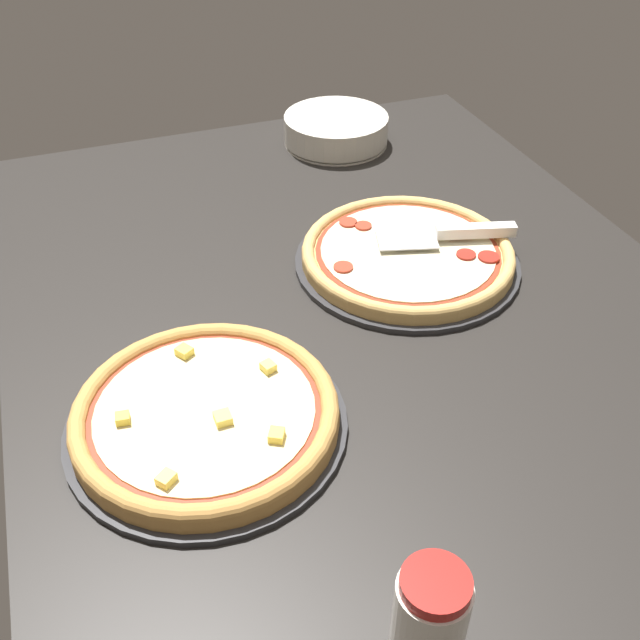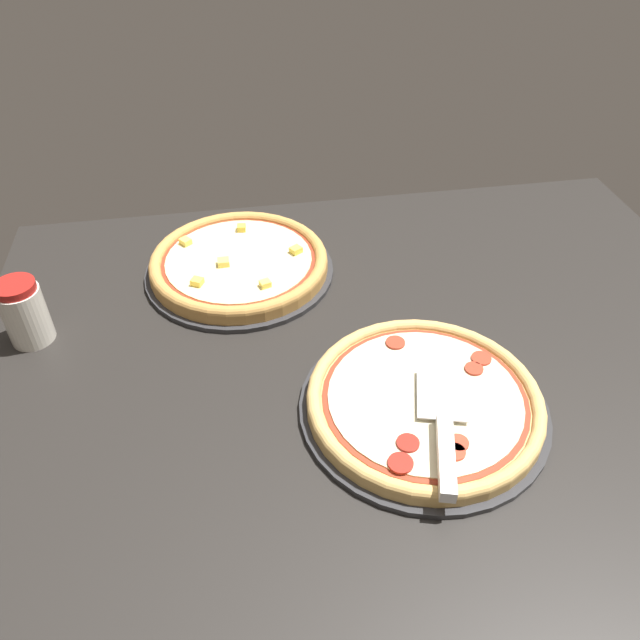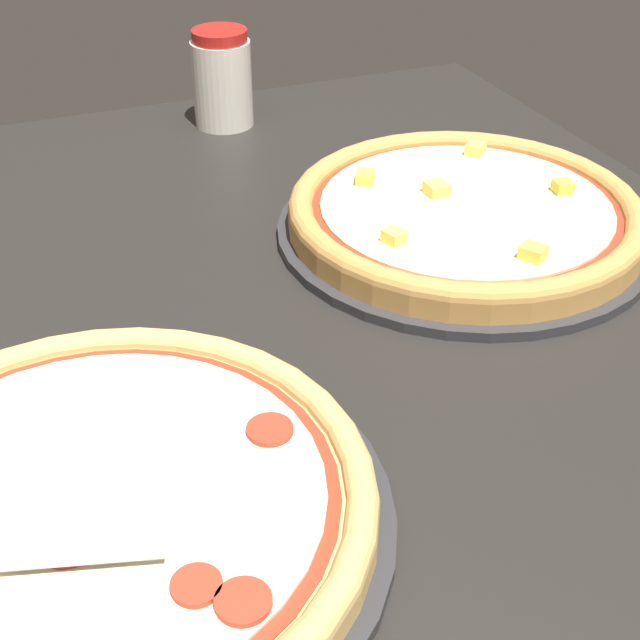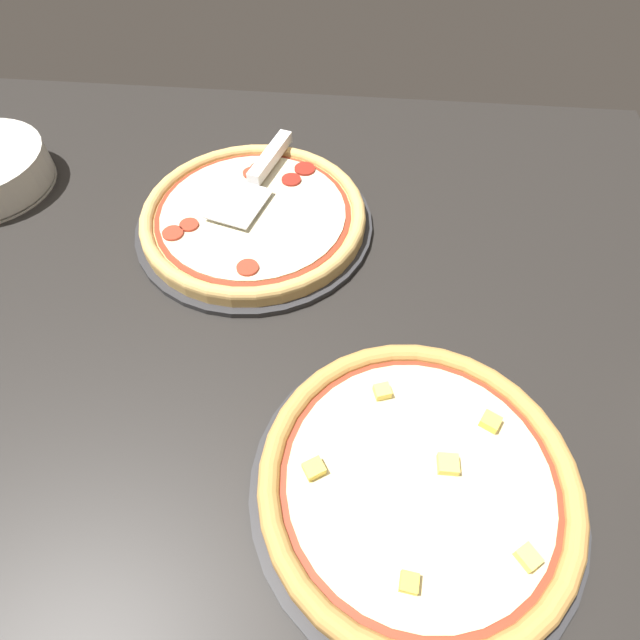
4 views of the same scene
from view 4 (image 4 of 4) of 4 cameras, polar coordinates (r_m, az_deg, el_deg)
ground_plane at (r=77.22cm, az=-6.17°, el=3.27°), size 138.69×109.49×3.60cm
pizza_pan_front at (r=84.66cm, az=-7.44°, el=10.86°), size 38.74×38.74×1.00cm
pizza_front at (r=83.43cm, az=-7.58°, el=11.83°), size 36.41×36.41×2.80cm
pizza_pan_back at (r=60.29cm, az=10.85°, el=-18.33°), size 37.46×37.46×1.00cm
pizza_back at (r=58.27cm, az=11.19°, el=-17.64°), size 35.21×35.21×3.70cm
serving_spatula at (r=89.39cm, az=-6.47°, el=16.98°), size 11.29×24.48×2.00cm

